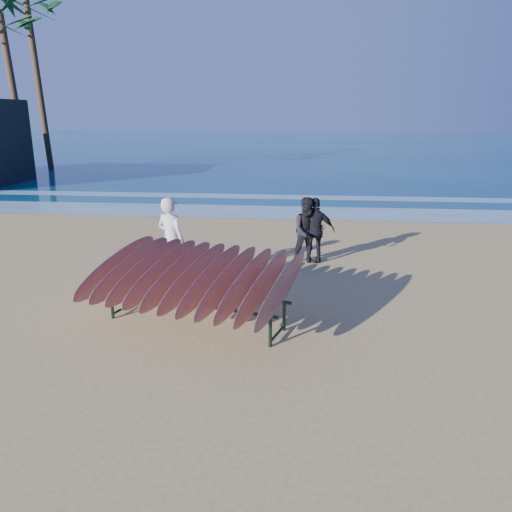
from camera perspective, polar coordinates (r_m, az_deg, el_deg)
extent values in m
plane|color=tan|center=(8.75, -0.54, -7.43)|extent=(120.00, 120.00, 0.00)
plane|color=navy|center=(63.08, 5.21, 12.72)|extent=(160.00, 160.00, 0.00)
plane|color=white|center=(18.34, 2.98, 5.02)|extent=(160.00, 160.00, 0.00)
plane|color=white|center=(21.78, 3.47, 6.75)|extent=(160.00, 160.00, 0.00)
cylinder|color=black|center=(9.12, -16.13, -5.40)|extent=(0.06, 0.06, 0.50)
cylinder|color=black|center=(7.75, 1.64, -8.64)|extent=(0.06, 0.06, 0.50)
cylinder|color=black|center=(9.60, -13.77, -4.14)|extent=(0.06, 0.06, 0.50)
cylinder|color=black|center=(8.31, 3.22, -6.90)|extent=(0.06, 0.06, 0.50)
cylinder|color=black|center=(8.24, -8.07, -5.37)|extent=(3.09, 0.94, 0.06)
cylinder|color=black|center=(8.77, -5.96, -3.96)|extent=(3.09, 0.94, 0.06)
cylinder|color=black|center=(9.42, -14.84, -5.72)|extent=(0.22, 0.64, 0.04)
cylinder|color=black|center=(8.10, 2.45, -8.84)|extent=(0.22, 0.64, 0.04)
ellipsoid|color=#610615|center=(9.21, -15.54, -1.09)|extent=(0.74, 2.38, 0.96)
ellipsoid|color=#610615|center=(9.03, -13.97, -1.32)|extent=(0.74, 2.38, 0.96)
ellipsoid|color=#610615|center=(8.85, -12.34, -1.55)|extent=(0.74, 2.38, 0.96)
ellipsoid|color=#610615|center=(8.69, -10.65, -1.79)|extent=(0.74, 2.38, 0.96)
ellipsoid|color=#610615|center=(8.53, -8.89, -2.04)|extent=(0.74, 2.38, 0.96)
ellipsoid|color=#610615|center=(8.38, -7.07, -2.29)|extent=(0.74, 2.38, 0.96)
ellipsoid|color=#610615|center=(8.24, -5.18, -2.55)|extent=(0.74, 2.38, 0.96)
ellipsoid|color=#610615|center=(8.11, -3.22, -2.82)|extent=(0.74, 2.38, 0.96)
ellipsoid|color=#610615|center=(7.99, -1.21, -3.09)|extent=(0.74, 2.38, 0.96)
ellipsoid|color=#610615|center=(7.88, 0.87, -3.37)|extent=(0.74, 2.38, 0.96)
ellipsoid|color=#610615|center=(7.78, 3.00, -3.65)|extent=(0.74, 2.38, 0.96)
imported|color=silver|center=(10.66, -9.69, 1.83)|extent=(0.79, 0.69, 1.83)
imported|color=black|center=(11.89, 5.98, 2.86)|extent=(0.89, 0.76, 1.60)
imported|color=black|center=(12.00, 6.78, 2.91)|extent=(0.93, 0.40, 1.58)
cylinder|color=brown|center=(32.48, -25.86, 15.95)|extent=(0.36, 1.15, 8.68)
cylinder|color=brown|center=(34.69, -23.56, 17.32)|extent=(0.36, 1.11, 10.13)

